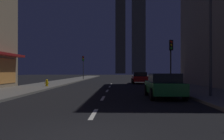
% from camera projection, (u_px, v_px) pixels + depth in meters
% --- Properties ---
extents(ground_plane, '(78.00, 136.00, 0.10)m').
position_uv_depth(ground_plane, '(113.00, 82.00, 37.62)').
color(ground_plane, black).
extents(sidewalk_right, '(4.00, 76.00, 0.15)m').
position_uv_depth(sidewalk_right, '(158.00, 81.00, 37.42)').
color(sidewalk_right, '#605E59').
rests_on(sidewalk_right, ground).
extents(sidewalk_left, '(4.00, 76.00, 0.15)m').
position_uv_depth(sidewalk_left, '(68.00, 81.00, 37.82)').
color(sidewalk_left, '#605E59').
rests_on(sidewalk_left, ground).
extents(lane_marking_center, '(0.16, 28.20, 0.01)m').
position_uv_depth(lane_marking_center, '(105.00, 94.00, 16.63)').
color(lane_marking_center, silver).
rests_on(lane_marking_center, ground).
extents(skyscraper_distant_tall, '(6.54, 7.85, 73.52)m').
position_uv_depth(skyscraper_distant_tall, '(120.00, 18.00, 160.00)').
color(skyscraper_distant_tall, brown).
rests_on(skyscraper_distant_tall, ground).
extents(skyscraper_distant_mid, '(7.42, 6.98, 77.82)m').
position_uv_depth(skyscraper_distant_mid, '(138.00, 6.00, 137.86)').
color(skyscraper_distant_mid, brown).
rests_on(skyscraper_distant_mid, ground).
extents(car_parked_near, '(1.98, 4.24, 1.45)m').
position_uv_depth(car_parked_near, '(164.00, 85.00, 14.23)').
color(car_parked_near, '#1E722D').
rests_on(car_parked_near, ground).
extents(car_parked_far, '(1.98, 4.24, 1.45)m').
position_uv_depth(car_parked_far, '(140.00, 78.00, 30.87)').
color(car_parked_far, '#B21919').
rests_on(car_parked_far, ground).
extents(fire_hydrant_far_left, '(0.42, 0.30, 0.65)m').
position_uv_depth(fire_hydrant_far_left, '(47.00, 83.00, 22.80)').
color(fire_hydrant_far_left, gold).
rests_on(fire_hydrant_far_left, sidewalk_left).
extents(traffic_light_near_right, '(0.32, 0.48, 4.20)m').
position_uv_depth(traffic_light_near_right, '(171.00, 53.00, 21.09)').
color(traffic_light_near_right, '#2D2D2D').
rests_on(traffic_light_near_right, sidewalk_right).
extents(traffic_light_far_left, '(0.32, 0.48, 4.20)m').
position_uv_depth(traffic_light_far_left, '(83.00, 62.00, 43.38)').
color(traffic_light_far_left, '#2D2D2D').
rests_on(traffic_light_far_left, sidewalk_left).
extents(street_lamp_right, '(1.96, 0.56, 6.58)m').
position_uv_depth(street_lamp_right, '(196.00, 11.00, 13.89)').
color(street_lamp_right, '#38383D').
rests_on(street_lamp_right, sidewalk_right).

